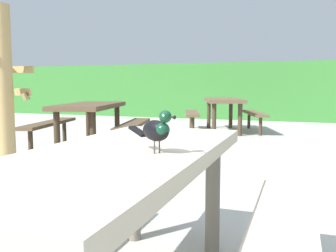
{
  "coord_description": "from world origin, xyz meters",
  "views": [
    {
      "loc": [
        0.44,
        -1.25,
        1.02
      ],
      "look_at": [
        -0.14,
        0.32,
        0.84
      ],
      "focal_mm": 39.31,
      "sensor_mm": 36.0,
      "label": 1
    }
  ],
  "objects_px": {
    "picnic_table_foreground": "(121,190)",
    "bird_grackle": "(157,129)",
    "picnic_table_mid_right": "(90,115)",
    "picnic_table_mid_left": "(223,107)"
  },
  "relations": [
    {
      "from": "bird_grackle",
      "to": "picnic_table_mid_right",
      "type": "distance_m",
      "value": 4.54
    },
    {
      "from": "bird_grackle",
      "to": "picnic_table_mid_left",
      "type": "relative_size",
      "value": 0.12
    },
    {
      "from": "picnic_table_mid_left",
      "to": "picnic_table_mid_right",
      "type": "distance_m",
      "value": 3.41
    },
    {
      "from": "picnic_table_foreground",
      "to": "picnic_table_mid_left",
      "type": "distance_m",
      "value": 6.76
    },
    {
      "from": "bird_grackle",
      "to": "picnic_table_mid_left",
      "type": "distance_m",
      "value": 6.82
    },
    {
      "from": "picnic_table_foreground",
      "to": "bird_grackle",
      "type": "distance_m",
      "value": 0.35
    },
    {
      "from": "picnic_table_foreground",
      "to": "bird_grackle",
      "type": "bearing_deg",
      "value": -9.51
    },
    {
      "from": "bird_grackle",
      "to": "picnic_table_mid_right",
      "type": "xyz_separation_m",
      "value": [
        -2.65,
        3.68,
        -0.29
      ]
    },
    {
      "from": "picnic_table_mid_left",
      "to": "picnic_table_mid_right",
      "type": "xyz_separation_m",
      "value": [
        -1.54,
        -3.04,
        0.0
      ]
    },
    {
      "from": "picnic_table_foreground",
      "to": "bird_grackle",
      "type": "xyz_separation_m",
      "value": [
        0.19,
        -0.03,
        0.29
      ]
    }
  ]
}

